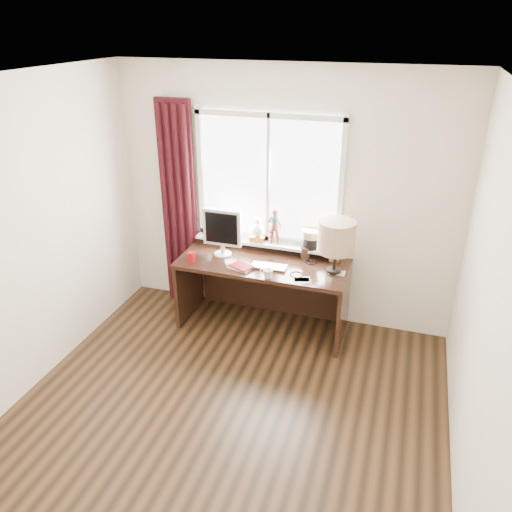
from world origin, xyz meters
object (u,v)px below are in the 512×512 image
(laptop, at_px, (269,267))
(monitor, at_px, (222,230))
(mug, at_px, (268,273))
(red_cup, at_px, (192,257))
(table_lamp, at_px, (336,237))
(desk, at_px, (265,279))

(laptop, height_order, monitor, monitor)
(mug, distance_m, monitor, 0.72)
(red_cup, relative_size, table_lamp, 0.20)
(red_cup, bearing_deg, laptop, 8.06)
(laptop, xyz_separation_m, mug, (0.05, -0.20, 0.03))
(laptop, bearing_deg, desk, 113.92)
(mug, bearing_deg, laptop, 103.08)
(monitor, xyz_separation_m, table_lamp, (1.15, -0.03, 0.09))
(mug, bearing_deg, red_cup, 173.61)
(laptop, bearing_deg, table_lamp, 8.14)
(mug, relative_size, monitor, 0.19)
(desk, bearing_deg, laptop, -64.26)
(laptop, relative_size, monitor, 0.71)
(red_cup, xyz_separation_m, desk, (0.67, 0.31, -0.30))
(red_cup, bearing_deg, desk, 24.36)
(laptop, bearing_deg, monitor, 163.34)
(monitor, bearing_deg, table_lamp, -1.74)
(laptop, relative_size, red_cup, 3.30)
(laptop, distance_m, monitor, 0.62)
(monitor, bearing_deg, laptop, -14.85)
(mug, bearing_deg, desk, 109.59)
(red_cup, distance_m, table_lamp, 1.43)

